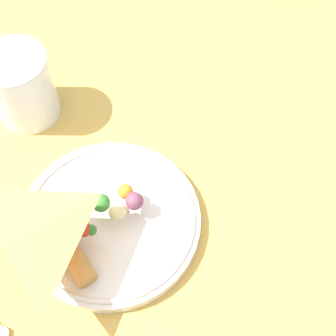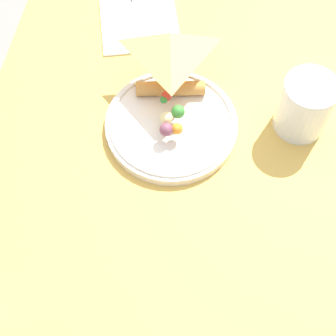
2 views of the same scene
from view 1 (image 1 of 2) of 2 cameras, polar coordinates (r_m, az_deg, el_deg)
dining_table at (r=0.75m, az=-14.36°, el=-8.33°), size 1.13×0.75×0.73m
plate_pizza at (r=0.61m, az=-6.72°, el=-5.78°), size 0.21×0.21×0.05m
milk_glass at (r=0.70m, az=-15.80°, el=8.43°), size 0.08×0.08×0.10m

